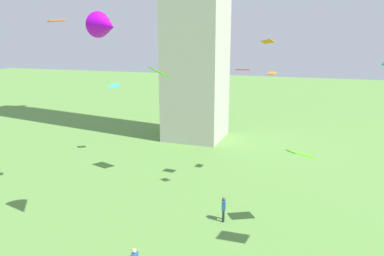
{
  "coord_description": "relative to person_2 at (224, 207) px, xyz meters",
  "views": [
    {
      "loc": [
        4.69,
        0.73,
        11.52
      ],
      "look_at": [
        -2.12,
        19.7,
        6.55
      ],
      "focal_mm": 33.31,
      "sensor_mm": 36.0,
      "label": 1
    }
  ],
  "objects": [
    {
      "name": "kite_flying_8",
      "position": [
        -11.74,
        -0.33,
        11.86
      ],
      "size": [
        1.26,
        1.33,
        0.18
      ],
      "rotation": [
        0.0,
        0.0,
        4.06
      ],
      "color": "#E75D2C"
    },
    {
      "name": "kite_flying_5",
      "position": [
        -14.06,
        10.04,
        6.15
      ],
      "size": [
        1.14,
        0.97,
        0.48
      ],
      "rotation": [
        0.0,
        0.0,
        0.5
      ],
      "color": "#33F0E1"
    },
    {
      "name": "kite_flying_2",
      "position": [
        -0.27,
        6.21,
        8.41
      ],
      "size": [
        1.13,
        0.81,
        0.16
      ],
      "rotation": [
        0.0,
        0.0,
        6.23
      ],
      "color": "#CD323C"
    },
    {
      "name": "kite_flying_1",
      "position": [
        -6.98,
        5.48,
        8.11
      ],
      "size": [
        1.73,
        1.57,
        0.93
      ],
      "rotation": [
        0.0,
        0.0,
        2.8
      ],
      "color": "#40B20F"
    },
    {
      "name": "kite_flying_0",
      "position": [
        4.51,
        0.47,
        4.0
      ],
      "size": [
        1.74,
        1.63,
        0.56
      ],
      "rotation": [
        0.0,
        0.0,
        0.62
      ],
      "color": "#58E81F"
    },
    {
      "name": "kite_flying_4",
      "position": [
        1.79,
        3.82,
        10.5
      ],
      "size": [
        0.97,
        0.82,
        0.34
      ],
      "rotation": [
        0.0,
        0.0,
        2.7
      ],
      "color": "orange"
    },
    {
      "name": "kite_flying_10",
      "position": [
        -5.28,
        -4.44,
        11.3
      ],
      "size": [
        2.47,
        2.28,
        1.56
      ],
      "rotation": [
        0.0,
        0.0,
        0.99
      ],
      "color": "#AE05DE"
    },
    {
      "name": "kite_flying_9",
      "position": [
        1.59,
        8.39,
        8.03
      ],
      "size": [
        0.74,
        0.97,
        0.18
      ],
      "rotation": [
        0.0,
        0.0,
        4.55
      ],
      "color": "orange"
    },
    {
      "name": "person_2",
      "position": [
        0.0,
        0.0,
        0.0
      ],
      "size": [
        0.34,
        0.51,
        1.66
      ],
      "rotation": [
        0.0,
        0.0,
        1.79
      ],
      "color": "#1E2333",
      "rests_on": "ground_plane"
    }
  ]
}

